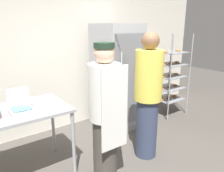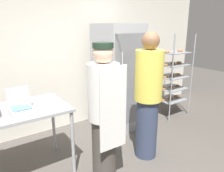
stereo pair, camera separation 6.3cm
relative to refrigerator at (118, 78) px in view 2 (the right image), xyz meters
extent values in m
cube|color=silver|center=(-0.57, 0.64, 0.54)|extent=(6.40, 0.12, 2.95)
cube|color=#9EA0A5|center=(0.00, 0.01, 0.00)|extent=(0.70, 0.73, 1.88)
cube|color=gray|center=(0.00, -0.35, 0.02)|extent=(0.65, 0.02, 1.54)
cylinder|color=silver|center=(-0.19, -0.37, 0.05)|extent=(0.02, 0.02, 0.93)
cylinder|color=#93969B|center=(0.96, -0.42, -0.10)|extent=(0.02, 0.02, 1.69)
cylinder|color=#93969B|center=(1.58, -0.42, -0.10)|extent=(0.02, 0.02, 1.69)
cylinder|color=#93969B|center=(0.96, 0.10, -0.10)|extent=(0.02, 0.02, 1.69)
cylinder|color=#93969B|center=(1.58, 0.10, -0.10)|extent=(0.02, 0.02, 1.69)
cube|color=gray|center=(1.27, -0.16, -0.61)|extent=(0.56, 0.48, 0.01)
torus|color=#AD6B38|center=(1.07, -0.16, -0.59)|extent=(0.11, 0.11, 0.03)
torus|color=#AD6B38|center=(1.27, -0.16, -0.59)|extent=(0.11, 0.11, 0.03)
torus|color=#AD6B38|center=(1.47, -0.16, -0.59)|extent=(0.11, 0.11, 0.03)
cube|color=gray|center=(1.27, -0.16, -0.36)|extent=(0.56, 0.48, 0.01)
torus|color=#AD6B38|center=(1.07, -0.16, -0.34)|extent=(0.10, 0.10, 0.03)
torus|color=#AD6B38|center=(1.27, -0.16, -0.34)|extent=(0.10, 0.10, 0.03)
torus|color=#AD6B38|center=(1.47, -0.16, -0.34)|extent=(0.10, 0.10, 0.03)
cube|color=gray|center=(1.27, -0.16, -0.12)|extent=(0.56, 0.48, 0.01)
torus|color=#AD6B38|center=(1.07, -0.16, -0.10)|extent=(0.11, 0.11, 0.03)
torus|color=#AD6B38|center=(1.27, -0.16, -0.10)|extent=(0.11, 0.11, 0.03)
torus|color=#AD6B38|center=(1.47, -0.16, -0.10)|extent=(0.11, 0.11, 0.03)
cube|color=gray|center=(1.27, -0.16, 0.13)|extent=(0.56, 0.48, 0.01)
torus|color=#AD6B38|center=(1.07, -0.16, 0.16)|extent=(0.11, 0.11, 0.03)
torus|color=#AD6B38|center=(1.27, -0.16, 0.16)|extent=(0.11, 0.11, 0.03)
torus|color=#AD6B38|center=(1.47, -0.16, 0.16)|extent=(0.11, 0.11, 0.03)
cube|color=gray|center=(1.27, -0.16, 0.38)|extent=(0.56, 0.48, 0.01)
torus|color=#AD6B38|center=(1.07, -0.16, 0.40)|extent=(0.10, 0.10, 0.04)
torus|color=#AD6B38|center=(1.47, -0.16, 0.40)|extent=(0.10, 0.10, 0.04)
cube|color=#9EA0A5|center=(-1.86, -0.46, -0.06)|extent=(1.23, 0.76, 0.04)
cylinder|color=#9EA0A5|center=(-1.28, -0.80, -0.51)|extent=(0.04, 0.04, 0.87)
cylinder|color=#9EA0A5|center=(-1.28, -0.13, -0.51)|extent=(0.04, 0.04, 0.87)
cube|color=silver|center=(-1.80, -0.60, -0.02)|extent=(0.25, 0.23, 0.05)
cube|color=silver|center=(-1.80, -0.48, 0.12)|extent=(0.25, 0.01, 0.23)
torus|color=#669EC6|center=(-1.86, -0.65, 0.02)|extent=(0.08, 0.08, 0.03)
torus|color=#669EC6|center=(-1.80, -0.65, 0.02)|extent=(0.08, 0.08, 0.03)
torus|color=#669EC6|center=(-1.73, -0.65, 0.02)|extent=(0.08, 0.08, 0.03)
torus|color=#669EC6|center=(-1.86, -0.60, 0.02)|extent=(0.08, 0.08, 0.03)
torus|color=#669EC6|center=(-1.80, -0.60, 0.02)|extent=(0.08, 0.08, 0.03)
torus|color=#669EC6|center=(-1.73, -0.60, 0.02)|extent=(0.08, 0.08, 0.03)
torus|color=#669EC6|center=(-1.86, -0.54, 0.02)|extent=(0.08, 0.08, 0.03)
torus|color=#669EC6|center=(-1.80, -0.54, 0.02)|extent=(0.08, 0.08, 0.03)
cylinder|color=#47423D|center=(-1.02, -1.11, -0.53)|extent=(0.29, 0.29, 0.82)
cylinder|color=silver|center=(-1.02, -1.11, 0.20)|extent=(0.36, 0.36, 0.65)
sphere|color=beige|center=(-1.02, -1.11, 0.63)|extent=(0.22, 0.22, 0.22)
cube|color=white|center=(-1.02, -1.30, 0.05)|extent=(0.34, 0.02, 0.93)
cylinder|color=#1E3323|center=(-1.02, -1.11, 0.71)|extent=(0.23, 0.23, 0.06)
cylinder|color=#333D56|center=(-0.24, -1.02, -0.51)|extent=(0.31, 0.31, 0.86)
cylinder|color=#DBCC4C|center=(-0.24, -1.02, 0.26)|extent=(0.38, 0.38, 0.68)
sphere|color=brown|center=(-0.24, -1.02, 0.72)|extent=(0.23, 0.23, 0.23)
camera|label=1|loc=(-2.32, -3.03, 0.93)|focal=35.00mm
camera|label=2|loc=(-2.27, -3.07, 0.93)|focal=35.00mm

